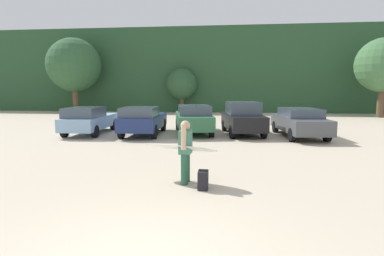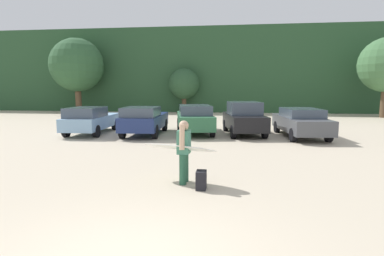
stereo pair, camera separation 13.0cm
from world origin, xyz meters
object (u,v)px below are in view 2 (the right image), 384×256
(parked_car_black, at_px, (244,118))
(person_adult, at_px, (184,148))
(parked_car_navy, at_px, (144,120))
(parked_car_dark_gray, at_px, (301,122))
(surfboard_white, at_px, (179,148))
(backpack_dropped, at_px, (201,180))
(parked_car_forest_green, at_px, (195,118))
(parked_car_sky_blue, at_px, (91,120))

(parked_car_black, xyz_separation_m, person_adult, (-1.82, -8.77, 0.06))
(parked_car_black, bearing_deg, parked_car_navy, 89.59)
(parked_car_black, relative_size, parked_car_dark_gray, 0.89)
(surfboard_white, height_order, backpack_dropped, surfboard_white)
(parked_car_dark_gray, height_order, surfboard_white, parked_car_dark_gray)
(parked_car_navy, bearing_deg, surfboard_white, -161.06)
(parked_car_black, height_order, surfboard_white, parked_car_black)
(parked_car_navy, xyz_separation_m, parked_car_forest_green, (2.52, 0.87, 0.02))
(parked_car_navy, relative_size, backpack_dropped, 9.61)
(parked_car_black, height_order, parked_car_dark_gray, parked_car_black)
(backpack_dropped, bearing_deg, parked_car_black, 81.76)
(parked_car_navy, relative_size, parked_car_black, 1.04)
(parked_car_dark_gray, bearing_deg, parked_car_black, 74.66)
(parked_car_sky_blue, height_order, parked_car_dark_gray, parked_car_sky_blue)
(person_adult, bearing_deg, parked_car_forest_green, -81.92)
(parked_car_forest_green, xyz_separation_m, backpack_dropped, (1.27, -9.30, -0.58))
(parked_car_forest_green, xyz_separation_m, parked_car_dark_gray, (5.37, -0.53, -0.05))
(parked_car_sky_blue, bearing_deg, parked_car_black, -87.37)
(surfboard_white, bearing_deg, parked_car_sky_blue, -34.47)
(parked_car_navy, relative_size, surfboard_white, 2.02)
(backpack_dropped, bearing_deg, parked_car_forest_green, 97.76)
(person_adult, relative_size, surfboard_white, 0.75)
(person_adult, bearing_deg, parked_car_black, -98.69)
(parked_car_navy, bearing_deg, backpack_dropped, -158.61)
(parked_car_forest_green, bearing_deg, parked_car_sky_blue, 87.18)
(parked_car_navy, height_order, parked_car_black, parked_car_black)
(parked_car_navy, height_order, person_adult, person_adult)
(parked_car_sky_blue, distance_m, backpack_dropped, 10.83)
(parked_car_navy, bearing_deg, parked_car_sky_blue, 86.31)
(surfboard_white, bearing_deg, parked_car_navy, -50.17)
(parked_car_navy, height_order, parked_car_dark_gray, parked_car_navy)
(parked_car_sky_blue, distance_m, parked_car_black, 8.09)
(backpack_dropped, bearing_deg, parked_car_sky_blue, 128.42)
(surfboard_white, bearing_deg, parked_car_black, -84.66)
(backpack_dropped, bearing_deg, parked_car_dark_gray, 64.92)
(parked_car_dark_gray, bearing_deg, parked_car_sky_blue, 85.58)
(parked_car_navy, bearing_deg, parked_car_black, -83.99)
(parked_car_navy, distance_m, parked_car_forest_green, 2.67)
(surfboard_white, relative_size, backpack_dropped, 4.75)
(parked_car_dark_gray, relative_size, person_adult, 2.92)
(person_adult, height_order, backpack_dropped, person_adult)
(parked_car_forest_green, bearing_deg, parked_car_black, -103.04)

